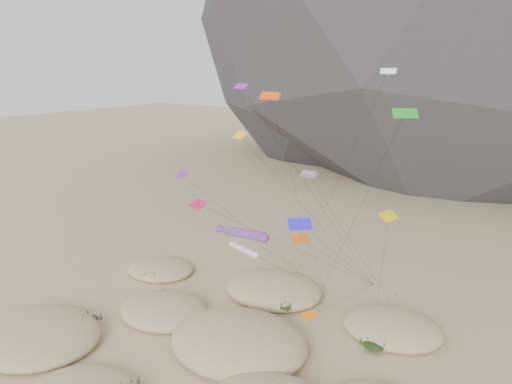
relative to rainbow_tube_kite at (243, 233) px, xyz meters
The scene contains 9 objects.
ground 14.04m from the rainbow_tube_kite, 77.99° to the right, with size 500.00×500.00×0.00m, color #CCB789.
dunes 11.79m from the rainbow_tube_kite, 95.61° to the right, with size 49.76×39.17×4.24m.
dune_grass 11.18m from the rainbow_tube_kite, 72.69° to the right, with size 43.42×31.29×1.44m.
kite_stakes 18.39m from the rainbow_tube_kite, 77.82° to the left, with size 22.02×6.86×0.30m.
rainbow_tube_kite is the anchor object (origin of this frame).
white_tube_kite 1.87m from the rainbow_tube_kite, 47.09° to the right, with size 5.52×15.91×10.00m.
orange_parafoil 16.91m from the rainbow_tube_kite, 100.91° to the left, with size 3.33×11.53×26.56m.
multi_parafoil 10.35m from the rainbow_tube_kite, 16.97° to the left, with size 6.55×13.26×18.87m.
delta_kites 8.22m from the rainbow_tube_kite, 29.18° to the left, with size 31.24×23.56×29.39m.
Camera 1 is at (29.16, -35.68, 29.92)m, focal length 35.00 mm.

